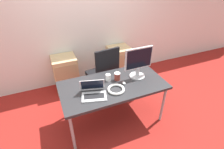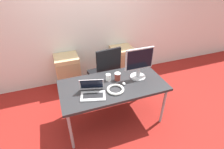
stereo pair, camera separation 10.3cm
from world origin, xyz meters
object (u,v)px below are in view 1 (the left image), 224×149
monitor (138,63)px  cable_coil (116,89)px  office_chair (103,78)px  laptop_center (93,92)px  cabinet_left (66,74)px  mouse (124,83)px  coffee_cup_brown (117,76)px  coffee_cup_white (108,77)px  cabinet_right (119,63)px

monitor → cable_coil: size_ratio=1.99×
office_chair → monitor: monitor is taller
laptop_center → cabinet_left: bearing=99.0°
mouse → cable_coil: 0.19m
office_chair → coffee_cup_brown: (0.03, -0.58, 0.39)m
monitor → coffee_cup_white: monitor is taller
coffee_cup_white → cable_coil: bearing=-87.6°
cabinet_left → coffee_cup_brown: size_ratio=5.96×
coffee_cup_brown → coffee_cup_white: bearing=163.6°
cable_coil → coffee_cup_brown: bearing=62.4°
cabinet_left → cable_coil: cable_coil is taller
cabinet_right → laptop_center: size_ratio=1.92×
cabinet_left → office_chair: bearing=-37.1°
mouse → coffee_cup_brown: bearing=107.5°
coffee_cup_brown → cable_coil: size_ratio=0.49×
cabinet_left → monitor: monitor is taller
monitor → coffee_cup_white: (-0.46, 0.08, -0.20)m
office_chair → mouse: (0.07, -0.72, 0.34)m
mouse → cable_coil: size_ratio=0.28×
laptop_center → monitor: 0.82m
laptop_center → mouse: bearing=8.4°
office_chair → cable_coil: (-0.10, -0.82, 0.34)m
office_chair → laptop_center: bearing=-117.8°
office_chair → laptop_center: size_ratio=2.80×
cabinet_right → coffee_cup_brown: (-0.52, -1.05, 0.41)m
cabinet_right → coffee_cup_white: coffee_cup_white is taller
cabinet_left → monitor: (0.97, -1.09, 0.60)m
monitor → mouse: monitor is taller
cabinet_right → coffee_cup_white: size_ratio=6.90×
office_chair → cabinet_right: size_ratio=1.46×
coffee_cup_white → cable_coil: (0.01, -0.28, -0.03)m
cabinet_right → laptop_center: laptop_center is taller
mouse → cable_coil: cable_coil is taller
office_chair → coffee_cup_white: (-0.11, -0.54, 0.38)m
cabinet_left → coffee_cup_white: coffee_cup_white is taller
monitor → mouse: size_ratio=7.25×
laptop_center → cabinet_right: bearing=52.7°
office_chair → cabinet_right: 0.72m
coffee_cup_brown → cabinet_left: bearing=121.5°
cabinet_left → monitor: bearing=-48.4°
coffee_cup_brown → office_chair: bearing=92.5°
coffee_cup_white → laptop_center: bearing=-140.8°
cabinet_right → coffee_cup_white: (-0.66, -1.01, 0.40)m
laptop_center → coffee_cup_brown: laptop_center is taller
coffee_cup_white → mouse: bearing=-45.3°
coffee_cup_brown → monitor: bearing=-7.4°
laptop_center → coffee_cup_white: laptop_center is taller
office_chair → cabinet_left: (-0.62, 0.47, -0.03)m
coffee_cup_white → coffee_cup_brown: size_ratio=0.86×
laptop_center → cable_coil: bearing=-3.9°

